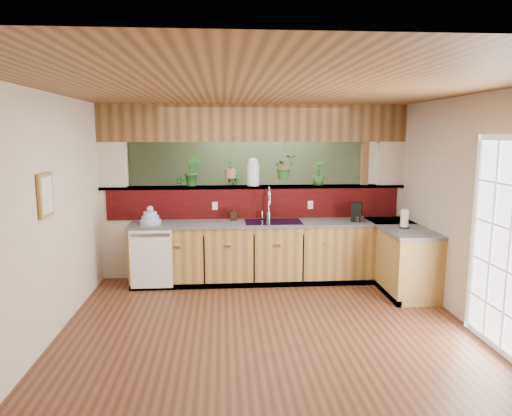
{
  "coord_description": "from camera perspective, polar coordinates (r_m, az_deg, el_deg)",
  "views": [
    {
      "loc": [
        -0.48,
        -5.53,
        2.16
      ],
      "look_at": [
        -0.02,
        0.7,
        1.15
      ],
      "focal_mm": 32.0,
      "sensor_mm": 36.0,
      "label": 1
    }
  ],
  "objects": [
    {
      "name": "french_door",
      "position": [
        5.16,
        28.18,
        -4.33
      ],
      "size": [
        0.06,
        1.02,
        2.16
      ],
      "primitive_type": "cube",
      "color": "white",
      "rests_on": "ground"
    },
    {
      "name": "glass_jar",
      "position": [
        6.92,
        -0.35,
        4.55
      ],
      "size": [
        0.19,
        0.19,
        0.42
      ],
      "color": "silver",
      "rests_on": "pass_through_ledge"
    },
    {
      "name": "ledge_plant_left",
      "position": [
        6.91,
        -7.9,
        4.65
      ],
      "size": [
        0.31,
        0.28,
        0.47
      ],
      "primitive_type": "imported",
      "rotation": [
        0.0,
        0.0,
        -0.31
      ],
      "color": "#22581E",
      "rests_on": "pass_through_ledge"
    },
    {
      "name": "wall_back",
      "position": [
        9.08,
        -1.16,
        3.75
      ],
      "size": [
        4.6,
        0.02,
        2.6
      ],
      "primitive_type": "cube",
      "color": "beige",
      "rests_on": "ground"
    },
    {
      "name": "ground",
      "position": [
        5.95,
        0.72,
        -12.08
      ],
      "size": [
        4.6,
        7.0,
        0.01
      ],
      "primitive_type": "cube",
      "color": "#532D19",
      "rests_on": "ground"
    },
    {
      "name": "floor_plant",
      "position": [
        8.3,
        4.82,
        -3.2
      ],
      "size": [
        0.72,
        0.63,
        0.77
      ],
      "primitive_type": "imported",
      "rotation": [
        0.0,
        0.0,
        0.04
      ],
      "color": "#22581E",
      "rests_on": "ground"
    },
    {
      "name": "ledge_plant_right",
      "position": [
        7.06,
        7.81,
        4.29
      ],
      "size": [
        0.25,
        0.25,
        0.36
      ],
      "primitive_type": "imported",
      "rotation": [
        0.0,
        0.0,
        -0.34
      ],
      "color": "#22581E",
      "rests_on": "pass_through_ledge"
    },
    {
      "name": "pass_through_partition",
      "position": [
        6.96,
        0.03,
        1.18
      ],
      "size": [
        4.6,
        0.21,
        2.6
      ],
      "color": "beige",
      "rests_on": "ground"
    },
    {
      "name": "sage_backwall",
      "position": [
        9.06,
        -1.15,
        3.74
      ],
      "size": [
        4.55,
        0.02,
        2.55
      ],
      "primitive_type": "cube",
      "color": "#526746",
      "rests_on": "ground"
    },
    {
      "name": "framed_print",
      "position": [
        5.09,
        -24.79,
        1.46
      ],
      "size": [
        0.04,
        0.35,
        0.45
      ],
      "color": "olive",
      "rests_on": "wall_left"
    },
    {
      "name": "shelf_plant_b",
      "position": [
        8.83,
        -2.67,
        3.0
      ],
      "size": [
        0.36,
        0.36,
        0.5
      ],
      "primitive_type": "imported",
      "rotation": [
        0.0,
        0.0,
        0.36
      ],
      "color": "#22581E",
      "rests_on": "shelving_console"
    },
    {
      "name": "wall_left",
      "position": [
        5.88,
        -22.18,
        0.1
      ],
      "size": [
        0.02,
        7.0,
        2.6
      ],
      "primitive_type": "cube",
      "color": "beige",
      "rests_on": "ground"
    },
    {
      "name": "dishwasher",
      "position": [
        6.5,
        -12.99,
        -6.25
      ],
      "size": [
        0.58,
        0.03,
        0.82
      ],
      "color": "white",
      "rests_on": "ground"
    },
    {
      "name": "header_beam",
      "position": [
        6.9,
        -0.22,
        10.56
      ],
      "size": [
        4.6,
        0.15,
        0.55
      ],
      "primitive_type": "cube",
      "color": "brown",
      "rests_on": "ground"
    },
    {
      "name": "wall_front",
      "position": [
        2.25,
        8.62,
        -13.34
      ],
      "size": [
        4.6,
        0.02,
        2.6
      ],
      "primitive_type": "cube",
      "color": "beige",
      "rests_on": "ground"
    },
    {
      "name": "pass_through_ledge",
      "position": [
        6.94,
        -0.22,
        2.65
      ],
      "size": [
        4.6,
        0.21,
        0.04
      ],
      "primitive_type": "cube",
      "color": "brown",
      "rests_on": "ground"
    },
    {
      "name": "dish_stack",
      "position": [
        6.64,
        -13.07,
        -1.28
      ],
      "size": [
        0.3,
        0.3,
        0.26
      ],
      "color": "#A2B7D2",
      "rests_on": "countertop"
    },
    {
      "name": "faucet",
      "position": [
        6.76,
        1.58,
        0.75
      ],
      "size": [
        0.21,
        0.22,
        0.5
      ],
      "color": "#B7B7B2",
      "rests_on": "countertop"
    },
    {
      "name": "navy_sink",
      "position": [
        6.68,
        2.15,
        -2.38
      ],
      "size": [
        0.82,
        0.5,
        0.18
      ],
      "color": "black",
      "rests_on": "countertop"
    },
    {
      "name": "paper_towel",
      "position": [
        6.51,
        18.07,
        -1.32
      ],
      "size": [
        0.13,
        0.13,
        0.27
      ],
      "color": "black",
      "rests_on": "countertop"
    },
    {
      "name": "hanging_plant_a",
      "position": [
        6.89,
        -3.25,
        5.55
      ],
      "size": [
        0.21,
        0.17,
        0.54
      ],
      "color": "brown",
      "rests_on": "header_beam"
    },
    {
      "name": "shelf_plant_a",
      "position": [
        8.87,
        -9.3,
        2.62
      ],
      "size": [
        0.25,
        0.2,
        0.41
      ],
      "primitive_type": "imported",
      "rotation": [
        0.0,
        0.0,
        -0.27
      ],
      "color": "#22581E",
      "rests_on": "shelving_console"
    },
    {
      "name": "shelving_console",
      "position": [
        8.94,
        -5.62,
        -1.56
      ],
      "size": [
        1.39,
        0.43,
        0.92
      ],
      "primitive_type": "cube",
      "rotation": [
        0.0,
        0.0,
        0.05
      ],
      "color": "black",
      "rests_on": "ground"
    },
    {
      "name": "hanging_plant_b",
      "position": [
        6.95,
        3.55,
        6.42
      ],
      "size": [
        0.42,
        0.39,
        0.5
      ],
      "color": "brown",
      "rests_on": "header_beam"
    },
    {
      "name": "countertop",
      "position": [
        6.75,
        7.22,
        -5.57
      ],
      "size": [
        4.14,
        1.52,
        0.9
      ],
      "color": "olive",
      "rests_on": "ground"
    },
    {
      "name": "ceiling",
      "position": [
        5.57,
        0.77,
        13.72
      ],
      "size": [
        4.6,
        7.0,
        0.01
      ],
      "primitive_type": "cube",
      "color": "brown",
      "rests_on": "ground"
    },
    {
      "name": "wall_right",
      "position": [
        6.25,
        22.26,
        0.59
      ],
      "size": [
        0.02,
        7.0,
        2.6
      ],
      "primitive_type": "cube",
      "color": "beige",
      "rests_on": "ground"
    },
    {
      "name": "soap_dispenser",
      "position": [
        6.76,
        -2.82,
        -0.68
      ],
      "size": [
        0.1,
        0.1,
        0.21
      ],
      "primitive_type": "imported",
      "rotation": [
        0.0,
        0.0,
        -0.02
      ],
      "color": "#321F12",
      "rests_on": "countertop"
    },
    {
      "name": "coffee_maker",
      "position": [
        6.86,
        12.49,
        -0.55
      ],
      "size": [
        0.15,
        0.25,
        0.27
      ],
      "rotation": [
        0.0,
        0.0,
        -0.38
      ],
      "color": "black",
      "rests_on": "countertop"
    }
  ]
}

